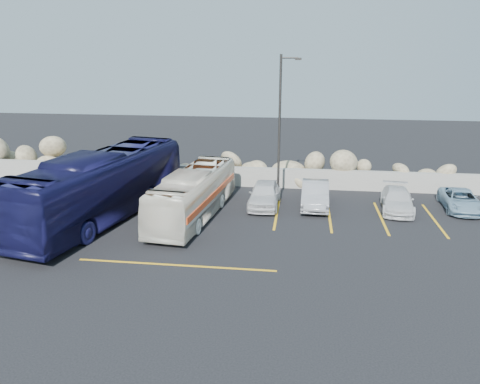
# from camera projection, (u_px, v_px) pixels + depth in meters

# --- Properties ---
(ground) EXTENTS (90.00, 90.00, 0.00)m
(ground) POSITION_uv_depth(u_px,v_px,m) (199.00, 269.00, 18.14)
(ground) COLOR black
(ground) RESTS_ON ground
(seawall) EXTENTS (60.00, 0.40, 1.20)m
(seawall) POSITION_uv_depth(u_px,v_px,m) (240.00, 177.00, 29.37)
(seawall) COLOR gray
(seawall) RESTS_ON ground
(riprap_pile) EXTENTS (54.00, 2.80, 2.60)m
(riprap_pile) POSITION_uv_depth(u_px,v_px,m) (243.00, 161.00, 30.31)
(riprap_pile) COLOR #877658
(riprap_pile) RESTS_ON ground
(parking_lines) EXTENTS (18.16, 9.36, 0.01)m
(parking_lines) POSITION_uv_depth(u_px,v_px,m) (317.00, 224.00, 22.83)
(parking_lines) COLOR gold
(parking_lines) RESTS_ON ground
(lamppost) EXTENTS (1.14, 0.18, 8.00)m
(lamppost) POSITION_uv_depth(u_px,v_px,m) (281.00, 124.00, 25.61)
(lamppost) COLOR #2C2A27
(lamppost) RESTS_ON ground
(vintage_bus) EXTENTS (2.94, 8.93, 2.44)m
(vintage_bus) POSITION_uv_depth(u_px,v_px,m) (194.00, 194.00, 23.64)
(vintage_bus) COLOR silver
(vintage_bus) RESTS_ON ground
(tour_coach) EXTENTS (5.06, 12.49, 3.39)m
(tour_coach) POSITION_uv_depth(u_px,v_px,m) (102.00, 186.00, 23.33)
(tour_coach) COLOR #101037
(tour_coach) RESTS_ON ground
(car_a) EXTENTS (1.66, 4.00, 1.36)m
(car_a) POSITION_uv_depth(u_px,v_px,m) (265.00, 194.00, 25.44)
(car_a) COLOR silver
(car_a) RESTS_ON ground
(car_b) EXTENTS (1.51, 4.13, 1.35)m
(car_b) POSITION_uv_depth(u_px,v_px,m) (315.00, 194.00, 25.39)
(car_b) COLOR #AAAAAF
(car_b) RESTS_ON ground
(car_c) EXTENTS (1.99, 4.06, 1.14)m
(car_c) POSITION_uv_depth(u_px,v_px,m) (397.00, 200.00, 24.78)
(car_c) COLOR silver
(car_c) RESTS_ON ground
(car_d) EXTENTS (1.97, 3.90, 1.06)m
(car_d) POSITION_uv_depth(u_px,v_px,m) (461.00, 200.00, 24.87)
(car_d) COLOR #85A7BD
(car_d) RESTS_ON ground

